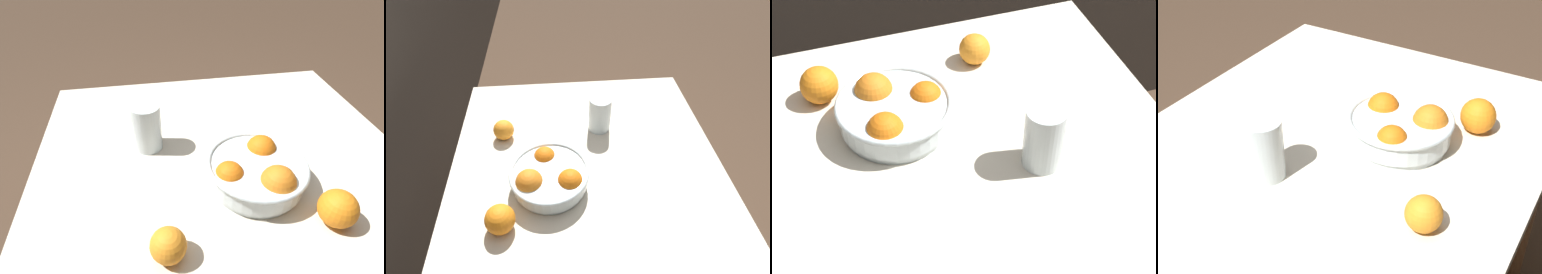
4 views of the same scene
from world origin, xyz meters
The scene contains 5 objects.
dining_table centered at (0.00, 0.00, 0.62)m, with size 1.02×0.90×0.71m.
fruit_bowl centered at (-0.05, 0.13, 0.75)m, with size 0.24×0.24×0.10m.
juice_glass centered at (0.20, -0.07, 0.77)m, with size 0.08×0.08×0.14m.
orange_loose_near_bowl centered at (0.18, 0.28, 0.75)m, with size 0.07×0.07×0.07m, color orange.
orange_loose_front centered at (-0.19, 0.26, 0.75)m, with size 0.08×0.08×0.08m, color orange.
Camera 1 is at (0.19, 0.61, 1.26)m, focal length 28.00 mm.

